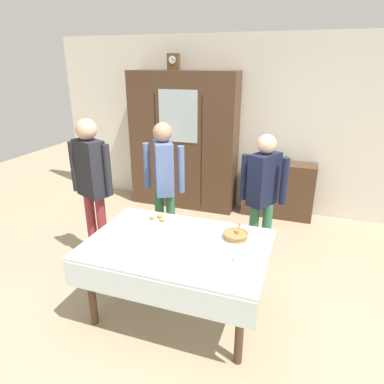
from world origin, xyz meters
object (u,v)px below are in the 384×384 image
Objects in this scene: pastry_plate at (157,220)px; person_behind_table_right at (164,177)px; person_behind_table_left at (92,178)px; bookshelf_low at (278,190)px; tea_cup_back_edge at (135,228)px; mantel_clock at (174,62)px; book_stack at (281,159)px; bread_basket at (236,235)px; person_beside_shelf at (263,189)px; dining_table at (176,254)px; spoon_near_right at (202,236)px; tea_cup_far_right at (238,259)px; wall_cabinet at (183,141)px; tea_cup_mid_left at (164,234)px; spoon_mid_left at (202,275)px.

pastry_plate is 0.17× the size of person_behind_table_right.
pastry_plate is at bearing -11.89° from person_behind_table_left.
bookshelf_low is 2.78m from tea_cup_back_edge.
mantel_clock reaches higher than bookshelf_low.
bread_basket is (-0.17, -2.35, -0.13)m from book_stack.
bookshelf_low is at bearing 85.85° from bread_basket.
person_beside_shelf is at bearing -92.10° from bookshelf_low.
tea_cup_back_edge is (-0.48, 0.13, 0.12)m from dining_table.
pastry_plate is (-1.02, -2.25, -0.15)m from book_stack.
tea_cup_far_right is at bearing -38.82° from spoon_near_right.
person_behind_table_left is (-1.91, -2.06, 0.63)m from bookshelf_low.
tea_cup_far_right is 1.62m from person_behind_table_right.
tea_cup_back_edge is at bearing -170.15° from bread_basket.
person_behind_table_right is (-0.56, 1.02, 0.35)m from dining_table.
person_behind_table_left is (-1.74, 0.28, 0.27)m from bread_basket.
wall_cabinet is at bearing 102.31° from person_behind_table_right.
person_beside_shelf reaches higher than bookshelf_low.
wall_cabinet is at bearing 79.97° from person_behind_table_left.
pastry_plate reaches higher than dining_table.
tea_cup_mid_left is 1.23m from person_behind_table_left.
bookshelf_low is at bearing 78.89° from spoon_near_right.
tea_cup_far_right is 0.46× the size of pastry_plate.
bread_basket is 1.78m from person_behind_table_left.
person_beside_shelf is at bearing 65.71° from spoon_near_right.
tea_cup_mid_left is 1.09× the size of spoon_near_right.
person_behind_table_left is (-1.26, 0.58, 0.40)m from dining_table.
bookshelf_low is 2.38m from bread_basket.
wall_cabinet is 16.73× the size of tea_cup_mid_left.
person_beside_shelf is (0.24, 1.53, 0.20)m from spoon_mid_left.
tea_cup_far_right and tea_cup_mid_left have the same top height.
dining_table is 8.03× the size of book_stack.
person_behind_table_left is at bearing 149.60° from spoon_mid_left.
mantel_clock reaches higher than bread_basket.
pastry_plate is (-0.20, 0.29, -0.01)m from tea_cup_mid_left.
spoon_near_right is 0.08× the size of person_beside_shelf.
spoon_near_right is 1.11m from person_behind_table_right.
spoon_near_right is at bearing 141.18° from tea_cup_far_right.
bread_basket is (0.64, 0.19, 0.01)m from tea_cup_mid_left.
tea_cup_mid_left is at bearing -3.95° from tea_cup_back_edge.
mantel_clock is 2.02× the size of spoon_near_right.
mantel_clock reaches higher than spoon_near_right.
tea_cup_far_right is 0.07× the size of person_behind_table_left.
person_behind_table_left is at bearing 159.72° from tea_cup_far_right.
pastry_plate reaches higher than spoon_near_right.
dining_table is 2.78m from wall_cabinet.
person_behind_table_right is at bearing 123.49° from spoon_mid_left.
pastry_plate is at bearing 133.05° from dining_table.
tea_cup_far_right is 1.07m from pastry_plate.
pastry_plate is at bearing 173.52° from bread_basket.
tea_cup_back_edge is 0.29m from pastry_plate.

